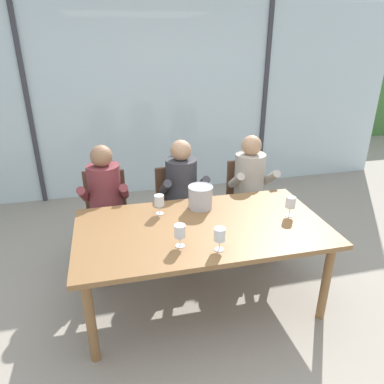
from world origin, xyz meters
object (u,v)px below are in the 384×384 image
person_beige_jumper (252,185)px  wine_glass_by_left_taster (180,231)px  chair_left_of_center (178,203)px  person_charcoal_jacket (183,191)px  wine_glass_center_pour (290,203)px  chair_center (247,195)px  ice_bucket_primary (200,197)px  chair_near_curtain (106,208)px  person_maroon_top (105,199)px  dining_table (202,234)px  wine_glass_by_right_taster (220,235)px  wine_glass_near_bucket (159,201)px

person_beige_jumper → wine_glass_by_left_taster: person_beige_jumper is taller
chair_left_of_center → person_charcoal_jacket: 0.21m
person_beige_jumper → wine_glass_center_pour: bearing=-87.9°
chair_center → wine_glass_center_pour: 1.00m
ice_bucket_primary → wine_glass_by_left_taster: (-0.31, -0.58, 0.02)m
chair_left_of_center → chair_center: 0.79m
chair_near_curtain → person_beige_jumper: 1.54m
person_maroon_top → ice_bucket_primary: bearing=-26.3°
chair_near_curtain → person_beige_jumper: bearing=-0.7°
person_charcoal_jacket → person_beige_jumper: same height
chair_center → person_charcoal_jacket: 0.78m
chair_center → wine_glass_center_pour: (-0.00, -0.94, 0.34)m
dining_table → chair_left_of_center: 0.94m
chair_near_curtain → wine_glass_by_right_taster: size_ratio=5.16×
wine_glass_by_left_taster → person_charcoal_jacket: bearing=76.6°
chair_left_of_center → person_beige_jumper: (0.78, -0.11, 0.17)m
wine_glass_near_bucket → wine_glass_by_right_taster: (0.33, -0.66, 0.00)m
ice_bucket_primary → wine_glass_by_right_taster: ice_bucket_primary is taller
chair_left_of_center → ice_bucket_primary: 0.68m
person_beige_jumper → chair_near_curtain: bearing=175.7°
chair_center → wine_glass_by_left_taster: 1.60m
person_charcoal_jacket → wine_glass_center_pour: 1.12m
wine_glass_center_pour → chair_near_curtain: bearing=147.7°
wine_glass_center_pour → person_beige_jumper: bearing=90.6°
ice_bucket_primary → wine_glass_by_left_taster: ice_bucket_primary is taller
wine_glass_near_bucket → ice_bucket_primary: bearing=5.5°
chair_center → ice_bucket_primary: (-0.70, -0.61, 0.32)m
person_charcoal_jacket → ice_bucket_primary: size_ratio=5.47×
chair_near_curtain → wine_glass_near_bucket: (0.47, -0.67, 0.34)m
person_maroon_top → chair_near_curtain: bearing=96.9°
person_maroon_top → wine_glass_by_right_taster: size_ratio=7.00×
dining_table → person_beige_jumper: 1.11m
wine_glass_by_left_taster → wine_glass_by_right_taster: bearing=-23.1°
chair_near_curtain → chair_left_of_center: (0.75, -0.04, 0.00)m
person_charcoal_jacket → ice_bucket_primary: bearing=-84.6°
dining_table → person_maroon_top: person_maroon_top is taller
chair_left_of_center → chair_near_curtain: bearing=173.0°
chair_center → dining_table: bearing=-126.2°
chair_center → wine_glass_by_right_taster: 1.54m
dining_table → ice_bucket_primary: (0.07, 0.33, 0.18)m
wine_glass_near_bucket → chair_left_of_center: bearing=65.9°
wine_glass_by_left_taster → wine_glass_center_pour: (1.00, 0.25, -0.00)m
wine_glass_near_bucket → dining_table: bearing=-44.5°
person_beige_jumper → wine_glass_near_bucket: (-1.06, -0.52, 0.16)m
ice_bucket_primary → wine_glass_by_right_taster: bearing=-93.5°
ice_bucket_primary → wine_glass_near_bucket: (-0.37, -0.04, 0.01)m
wine_glass_by_left_taster → wine_glass_near_bucket: bearing=96.8°
person_charcoal_jacket → wine_glass_by_right_taster: 1.19m
chair_near_curtain → wine_glass_center_pour: 1.85m
person_beige_jumper → wine_glass_by_left_taster: (-1.00, -1.06, 0.17)m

